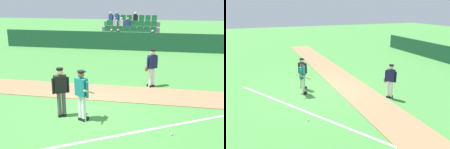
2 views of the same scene
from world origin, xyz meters
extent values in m
plane|color=#42843A|center=(0.00, 0.00, 0.00)|extent=(80.00, 80.00, 0.00)
cube|color=#9E704C|center=(0.00, 2.21, 0.01)|extent=(28.00, 1.95, 0.03)
cube|color=white|center=(3.00, -0.50, 0.01)|extent=(10.34, 6.26, 0.01)
cylinder|color=white|center=(0.07, -0.54, 0.45)|extent=(0.14, 0.14, 0.90)
cylinder|color=white|center=(0.21, -0.61, 0.45)|extent=(0.14, 0.14, 0.90)
cube|color=black|center=(0.10, -0.49, 0.05)|extent=(0.22, 0.29, 0.10)
cube|color=black|center=(0.24, -0.56, 0.05)|extent=(0.22, 0.29, 0.10)
cube|color=#197075|center=(0.14, -0.58, 1.20)|extent=(0.46, 0.37, 0.60)
cylinder|color=#197075|center=(-0.08, -0.47, 1.15)|extent=(0.09, 0.09, 0.55)
cylinder|color=#197075|center=(0.37, -0.68, 1.15)|extent=(0.09, 0.09, 0.55)
sphere|color=brown|center=(0.14, -0.58, 1.63)|extent=(0.22, 0.22, 0.22)
cylinder|color=black|center=(0.14, -0.58, 1.73)|extent=(0.23, 0.23, 0.06)
cube|color=black|center=(0.19, -0.49, 1.70)|extent=(0.21, 0.19, 0.02)
cylinder|color=tan|center=(0.41, -0.59, 1.05)|extent=(0.17, 0.80, 0.41)
cylinder|color=#4C4C4C|center=(-0.71, -0.45, 0.45)|extent=(0.14, 0.14, 0.90)
cylinder|color=#4C4C4C|center=(-0.57, -0.38, 0.45)|extent=(0.14, 0.14, 0.90)
cube|color=black|center=(-0.74, -0.40, 0.05)|extent=(0.23, 0.29, 0.10)
cube|color=black|center=(-0.60, -0.32, 0.05)|extent=(0.23, 0.29, 0.10)
cube|color=black|center=(-0.64, -0.41, 1.20)|extent=(0.46, 0.38, 0.60)
cylinder|color=black|center=(-0.86, -0.53, 1.15)|extent=(0.09, 0.09, 0.55)
cylinder|color=black|center=(-0.42, -0.30, 1.15)|extent=(0.09, 0.09, 0.55)
sphere|color=tan|center=(-0.64, -0.41, 1.63)|extent=(0.22, 0.22, 0.22)
cylinder|color=black|center=(-0.64, -0.41, 1.73)|extent=(0.23, 0.23, 0.06)
cube|color=black|center=(-0.69, -0.32, 1.70)|extent=(0.22, 0.19, 0.02)
cube|color=black|center=(-0.70, -0.30, 1.20)|extent=(0.43, 0.28, 0.56)
cylinder|color=white|center=(2.23, 3.36, 0.45)|extent=(0.14, 0.14, 0.90)
cylinder|color=white|center=(2.35, 3.46, 0.45)|extent=(0.14, 0.14, 0.90)
cube|color=black|center=(2.19, 3.41, 0.05)|extent=(0.26, 0.28, 0.10)
cube|color=black|center=(2.31, 3.51, 0.05)|extent=(0.26, 0.28, 0.10)
cube|color=#191E47|center=(2.29, 3.41, 1.20)|extent=(0.45, 0.42, 0.60)
cylinder|color=#191E47|center=(2.09, 3.26, 1.15)|extent=(0.09, 0.09, 0.55)
cylinder|color=#191E47|center=(2.48, 3.57, 1.15)|extent=(0.09, 0.09, 0.55)
sphere|color=beige|center=(2.29, 3.41, 1.63)|extent=(0.22, 0.22, 0.22)
cylinder|color=black|center=(2.29, 3.41, 1.73)|extent=(0.23, 0.23, 0.06)
cube|color=black|center=(2.23, 3.49, 1.70)|extent=(0.22, 0.21, 0.02)
ellipsoid|color=brown|center=(2.05, 3.28, 0.90)|extent=(0.23, 0.22, 0.28)
sphere|color=white|center=(3.10, -1.05, 0.04)|extent=(0.07, 0.07, 0.07)
camera|label=1|loc=(2.66, -8.61, 4.07)|focal=43.20mm
camera|label=2|loc=(11.01, -2.85, 4.51)|focal=35.23mm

